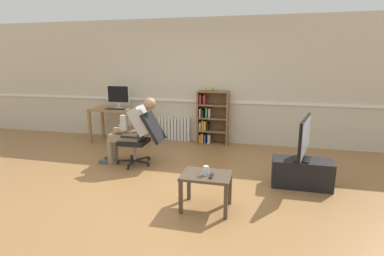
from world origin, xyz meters
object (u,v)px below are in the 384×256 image
at_px(coffee_table, 206,180).
at_px(tv_stand, 301,173).
at_px(spare_remote, 211,176).
at_px(imac_monitor, 118,95).
at_px(bookshelf, 211,118).
at_px(computer_desk, 118,113).
at_px(drinking_glass, 206,171).
at_px(radiator, 174,129).
at_px(person_seated, 133,129).
at_px(computer_mouse, 128,109).
at_px(keyboard, 115,109).
at_px(tv_screen, 304,138).
at_px(office_chair, 143,136).

bearing_deg(coffee_table, tv_stand, 39.82).
bearing_deg(spare_remote, imac_monitor, 131.45).
height_order(bookshelf, coffee_table, bookshelf).
relative_size(computer_desk, tv_stand, 1.46).
bearing_deg(drinking_glass, radiator, 113.84).
distance_m(bookshelf, person_seated, 1.97).
bearing_deg(bookshelf, imac_monitor, -174.13).
bearing_deg(computer_mouse, tv_stand, -24.01).
relative_size(computer_mouse, drinking_glass, 0.86).
relative_size(bookshelf, person_seated, 1.02).
bearing_deg(person_seated, imac_monitor, -146.96).
distance_m(keyboard, tv_screen, 4.07).
bearing_deg(person_seated, computer_desk, -146.03).
distance_m(person_seated, coffee_table, 2.07).
bearing_deg(tv_stand, spare_remote, -136.81).
bearing_deg(drinking_glass, coffee_table, 92.93).
xyz_separation_m(bookshelf, tv_screen, (1.71, -1.95, 0.15)).
bearing_deg(spare_remote, tv_screen, 41.45).
bearing_deg(coffee_table, imac_monitor, 132.99).
bearing_deg(computer_mouse, tv_screen, -24.00).
xyz_separation_m(computer_desk, coffee_table, (2.55, -2.68, -0.27)).
relative_size(office_chair, coffee_table, 1.58).
xyz_separation_m(office_chair, drinking_glass, (1.39, -1.36, -0.01)).
relative_size(radiator, spare_remote, 5.04).
height_order(bookshelf, tv_screen, bookshelf).
distance_m(bookshelf, coffee_table, 3.01).
height_order(office_chair, person_seated, person_seated).
height_order(keyboard, person_seated, person_seated).
height_order(computer_desk, radiator, computer_desk).
distance_m(person_seated, spare_remote, 2.16).
bearing_deg(office_chair, keyboard, -137.84).
bearing_deg(office_chair, tv_stand, 81.54).
relative_size(keyboard, office_chair, 0.44).
relative_size(radiator, tv_stand, 0.90).
bearing_deg(office_chair, spare_remote, 44.88).
bearing_deg(imac_monitor, computer_desk, -74.98).
relative_size(radiator, drinking_glass, 6.53).
height_order(tv_screen, coffee_table, tv_screen).
distance_m(keyboard, office_chair, 1.70).
bearing_deg(tv_screen, office_chair, 96.38).
xyz_separation_m(computer_desk, tv_screen, (3.76, -1.66, 0.08)).
relative_size(radiator, coffee_table, 1.26).
xyz_separation_m(keyboard, tv_screen, (3.77, -1.52, -0.04)).
bearing_deg(keyboard, bookshelf, 11.81).
relative_size(bookshelf, spare_remote, 8.11).
bearing_deg(bookshelf, office_chair, -118.61).
xyz_separation_m(keyboard, person_seated, (0.98, -1.22, -0.12)).
distance_m(computer_desk, computer_mouse, 0.35).
distance_m(computer_desk, tv_stand, 4.14).
height_order(imac_monitor, bookshelf, imac_monitor).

